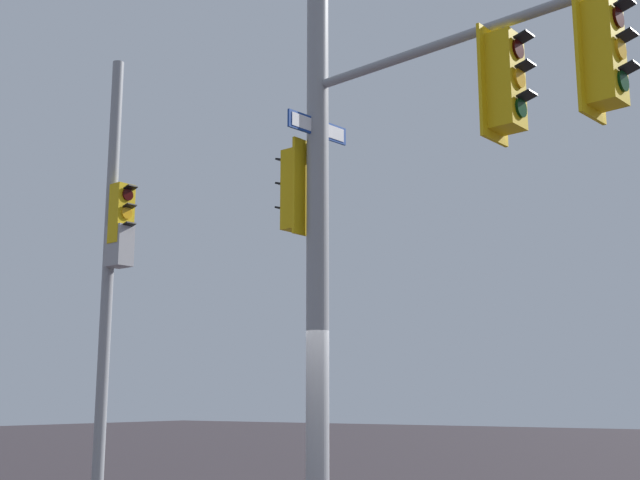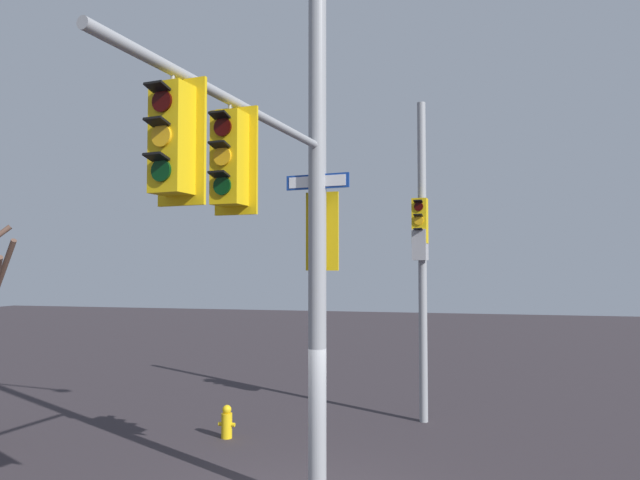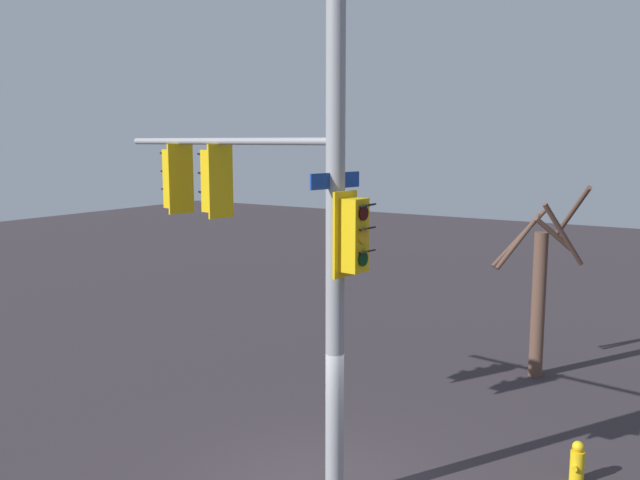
% 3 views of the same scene
% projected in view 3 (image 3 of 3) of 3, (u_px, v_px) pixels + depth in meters
% --- Properties ---
extents(main_signal_pole_assembly, '(4.21, 5.80, 9.95)m').
position_uv_depth(main_signal_pole_assembly, '(292.00, 178.00, 10.63)').
color(main_signal_pole_assembly, gray).
rests_on(main_signal_pole_assembly, ground).
extents(fire_hydrant, '(0.38, 0.24, 0.73)m').
position_uv_depth(fire_hydrant, '(577.00, 463.00, 11.57)').
color(fire_hydrant, yellow).
rests_on(fire_hydrant, ground).
extents(bare_tree_behind_pole, '(2.12, 2.29, 4.77)m').
position_uv_depth(bare_tree_behind_pole, '(540.00, 287.00, 16.58)').
color(bare_tree_behind_pole, brown).
rests_on(bare_tree_behind_pole, ground).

